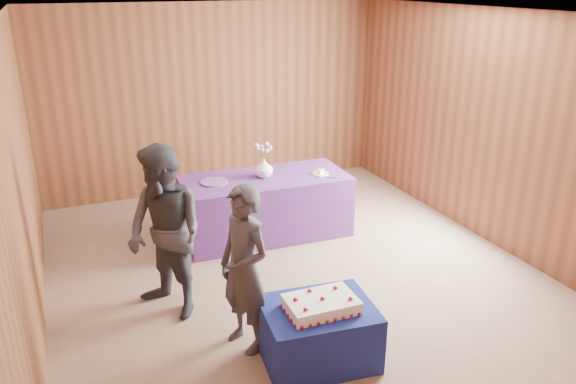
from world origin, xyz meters
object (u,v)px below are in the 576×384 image
guest_left (244,269)px  guest_right (166,233)px  cake_table (318,333)px  vase (264,168)px  sheet_cake (321,304)px  serving_table (265,206)px

guest_left → guest_right: (-0.49, 0.77, 0.08)m
cake_table → guest_right: 1.64m
cake_table → vase: 2.61m
sheet_cake → guest_left: bearing=138.3°
sheet_cake → guest_right: (-0.98, 1.23, 0.27)m
serving_table → vase: bearing=110.4°
vase → guest_left: 2.29m
cake_table → guest_right: size_ratio=0.55×
serving_table → vase: vase is taller
cake_table → vase: bearing=85.6°
cake_table → vase: size_ratio=3.87×
serving_table → guest_left: 2.30m
guest_left → guest_right: size_ratio=0.90×
vase → guest_left: bearing=-114.6°
sheet_cake → vase: size_ratio=2.59×
vase → guest_right: (-1.44, -1.30, -0.04)m
cake_table → serving_table: size_ratio=0.45×
serving_table → guest_left: (-0.96, -2.05, 0.36)m
cake_table → guest_right: guest_right is taller
guest_left → cake_table: bearing=28.9°
sheet_cake → serving_table: bearing=80.8°
serving_table → cake_table: bearing=-98.8°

